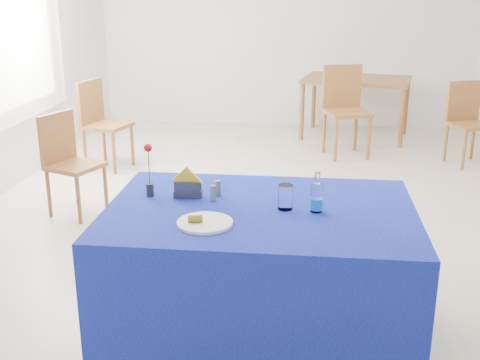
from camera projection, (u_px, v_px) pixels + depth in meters
name	position (u px, v px, depth m)	size (l,w,h in m)	color
floor	(268.00, 216.00, 5.06)	(7.00, 7.00, 0.00)	beige
room_shell	(272.00, 0.00, 4.51)	(7.00, 7.00, 7.00)	silver
window_pane	(12.00, 19.00, 5.59)	(0.04, 1.50, 1.60)	white
curtain	(19.00, 19.00, 5.59)	(0.04, 1.75, 1.85)	white
plate	(205.00, 223.00, 2.90)	(0.27, 0.27, 0.01)	white
drinking_glass	(285.00, 197.00, 3.08)	(0.08, 0.08, 0.13)	white
salt_shaker	(213.00, 193.00, 3.20)	(0.03, 0.03, 0.09)	slate
pepper_shaker	(218.00, 188.00, 3.28)	(0.03, 0.03, 0.09)	slate
blue_table	(260.00, 274.00, 3.23)	(1.60, 1.10, 0.76)	navy
water_bottle	(316.00, 198.00, 3.05)	(0.07, 0.07, 0.21)	silver
napkin_holder	(188.00, 188.00, 3.26)	(0.16, 0.07, 0.17)	#3B3C41
rose_vase	(149.00, 172.00, 3.25)	(0.05, 0.05, 0.29)	#232328
oak_table	(356.00, 84.00, 7.46)	(1.42, 1.07, 0.76)	brown
chair_bg_left	(345.00, 104.00, 6.72)	(0.57, 0.57, 1.00)	#9B5D2D
chair_bg_right	(467.00, 117.00, 6.42)	(0.51, 0.51, 0.88)	#9B5D2D
chair_win_a	(68.00, 157.00, 5.00)	(0.50, 0.50, 0.86)	#9B5D2D
chair_win_b	(100.00, 118.00, 6.25)	(0.50, 0.50, 0.92)	#9B5D2D
banana_pieces	(195.00, 218.00, 2.88)	(0.08, 0.05, 0.04)	gold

